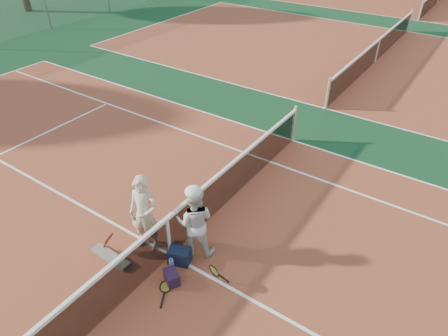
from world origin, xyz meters
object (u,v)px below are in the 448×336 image
(sports_bag_purple, at_px, (172,277))
(player_b, at_px, (195,222))
(racket_red, at_px, (110,243))
(sports_bag_navy, at_px, (179,256))
(player_a, at_px, (145,214))
(water_bottle, at_px, (171,265))
(racket_black_held, at_px, (214,276))
(net_main, at_px, (169,237))
(racket_spare, at_px, (166,286))

(sports_bag_purple, bearing_deg, player_b, 97.24)
(racket_red, distance_m, sports_bag_navy, 1.43)
(player_a, xyz_separation_m, racket_red, (-0.48, -0.58, -0.60))
(water_bottle, bearing_deg, racket_black_held, 11.32)
(sports_bag_purple, bearing_deg, racket_black_held, 29.10)
(net_main, height_order, racket_black_held, net_main)
(net_main, xyz_separation_m, racket_spare, (0.44, -0.65, -0.49))
(player_b, bearing_deg, player_a, -2.49)
(racket_red, xyz_separation_m, water_bottle, (1.31, 0.33, -0.11))
(racket_red, distance_m, racket_black_held, 2.25)
(player_b, distance_m, water_bottle, 0.94)
(player_a, distance_m, player_b, 1.00)
(player_a, relative_size, racket_red, 3.26)
(racket_spare, bearing_deg, racket_red, 59.17)
(racket_red, height_order, water_bottle, racket_red)
(player_a, relative_size, racket_black_held, 3.43)
(player_b, relative_size, racket_red, 2.96)
(player_b, height_order, racket_black_held, player_b)
(sports_bag_navy, bearing_deg, player_b, 79.05)
(racket_spare, bearing_deg, player_b, -24.62)
(player_b, distance_m, racket_black_held, 1.10)
(player_b, bearing_deg, racket_red, 8.04)
(player_b, height_order, sports_bag_purple, player_b)
(sports_bag_navy, bearing_deg, racket_black_held, -5.11)
(player_a, height_order, racket_spare, player_a)
(net_main, relative_size, sports_bag_purple, 33.64)
(player_b, distance_m, racket_red, 1.79)
(net_main, distance_m, player_a, 0.65)
(net_main, relative_size, racket_black_held, 21.86)
(net_main, height_order, player_a, player_a)
(sports_bag_purple, bearing_deg, sports_bag_navy, 112.90)
(racket_red, height_order, racket_spare, racket_red)
(net_main, distance_m, racket_spare, 0.93)
(racket_red, distance_m, sports_bag_purple, 1.50)
(player_a, height_order, racket_red, player_a)
(water_bottle, bearing_deg, sports_bag_navy, 92.70)
(sports_bag_navy, bearing_deg, racket_red, -155.49)
(racket_black_held, bearing_deg, water_bottle, -35.46)
(player_a, height_order, sports_bag_navy, player_a)
(racket_black_held, relative_size, racket_spare, 0.84)
(racket_black_held, height_order, sports_bag_purple, racket_black_held)
(player_a, distance_m, racket_red, 0.96)
(net_main, xyz_separation_m, racket_black_held, (1.16, -0.11, -0.26))
(player_b, xyz_separation_m, water_bottle, (-0.07, -0.69, -0.63))
(racket_spare, xyz_separation_m, sports_bag_navy, (-0.18, 0.62, 0.15))
(racket_black_held, bearing_deg, net_main, -52.11)
(sports_bag_purple, bearing_deg, net_main, 133.15)
(racket_black_held, xyz_separation_m, racket_spare, (-0.72, -0.54, -0.24))
(net_main, relative_size, player_b, 7.00)
(player_b, xyz_separation_m, sports_bag_navy, (-0.08, -0.43, -0.62))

